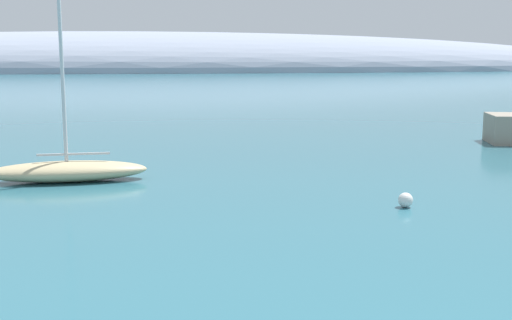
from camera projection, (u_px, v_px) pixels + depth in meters
The scene contains 3 objects.
distant_ridge at pixel (121, 70), 209.38m from camera, with size 343.39×64.66×24.59m, color #8E99AD.
sailboat_sand_near_shore at pixel (67, 170), 32.38m from camera, with size 7.98×2.91×9.64m.
mooring_buoy_white at pixel (406, 200), 27.05m from camera, with size 0.62×0.62×0.62m, color silver.
Camera 1 is at (-5.65, -10.04, 6.44)m, focal length 45.92 mm.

